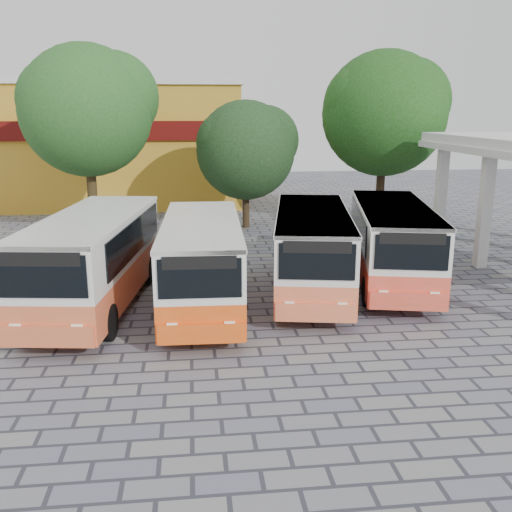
{
  "coord_description": "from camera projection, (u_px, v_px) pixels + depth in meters",
  "views": [
    {
      "loc": [
        -4.23,
        -16.05,
        6.48
      ],
      "look_at": [
        -2.07,
        3.19,
        1.5
      ],
      "focal_mm": 40.0,
      "sensor_mm": 36.0,
      "label": 1
    }
  ],
  "objects": [
    {
      "name": "ground",
      "position": [
        334.0,
        327.0,
        17.51
      ],
      "size": [
        90.0,
        90.0,
        0.0
      ],
      "primitive_type": "plane",
      "color": "slate",
      "rests_on": "ground"
    },
    {
      "name": "shophouse_block",
      "position": [
        95.0,
        143.0,
        40.3
      ],
      "size": [
        20.4,
        10.4,
        8.3
      ],
      "color": "#C48C21",
      "rests_on": "ground"
    },
    {
      "name": "bus_far_left",
      "position": [
        94.0,
        255.0,
        18.83
      ],
      "size": [
        3.78,
        9.0,
        3.14
      ],
      "rotation": [
        0.0,
        0.0,
        -0.13
      ],
      "color": "#E26236",
      "rests_on": "ground"
    },
    {
      "name": "bus_centre_left",
      "position": [
        202.0,
        258.0,
        18.89
      ],
      "size": [
        2.74,
        8.26,
        2.95
      ],
      "rotation": [
        0.0,
        0.0,
        -0.03
      ],
      "color": "#F65210",
      "rests_on": "ground"
    },
    {
      "name": "bus_centre_right",
      "position": [
        312.0,
        246.0,
        20.48
      ],
      "size": [
        3.92,
        8.62,
        2.98
      ],
      "rotation": [
        0.0,
        0.0,
        -0.18
      ],
      "color": "#F16F43",
      "rests_on": "ground"
    },
    {
      "name": "bus_far_right",
      "position": [
        392.0,
        239.0,
        21.47
      ],
      "size": [
        4.21,
        8.76,
        3.01
      ],
      "rotation": [
        0.0,
        0.0,
        -0.21
      ],
      "color": "#F04F36",
      "rests_on": "ground"
    },
    {
      "name": "tree_left",
      "position": [
        88.0,
        106.0,
        28.59
      ],
      "size": [
        6.92,
        6.59,
        9.72
      ],
      "color": "#47361C",
      "rests_on": "ground"
    },
    {
      "name": "tree_middle",
      "position": [
        247.0,
        147.0,
        31.28
      ],
      "size": [
        5.7,
        5.42,
        7.03
      ],
      "color": "#3B2B1A",
      "rests_on": "ground"
    },
    {
      "name": "tree_right",
      "position": [
        386.0,
        109.0,
        31.85
      ],
      "size": [
        7.3,
        6.95,
        9.74
      ],
      "color": "#382819",
      "rests_on": "ground"
    }
  ]
}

